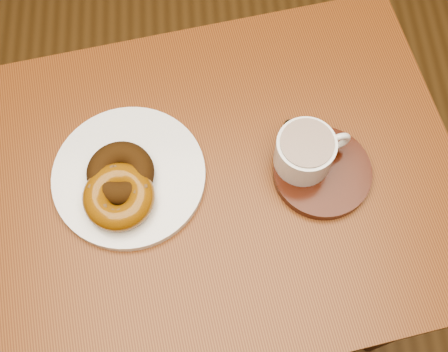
{
  "coord_description": "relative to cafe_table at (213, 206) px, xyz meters",
  "views": [
    {
      "loc": [
        -0.12,
        -0.09,
        1.62
      ],
      "look_at": [
        -0.1,
        0.25,
        0.79
      ],
      "focal_mm": 45.0,
      "sensor_mm": 36.0,
      "label": 1
    }
  ],
  "objects": [
    {
      "name": "cafe_table",
      "position": [
        0.0,
        0.0,
        0.0
      ],
      "size": [
        0.91,
        0.74,
        0.77
      ],
      "rotation": [
        0.0,
        0.0,
        0.17
      ],
      "color": "brown",
      "rests_on": "ground"
    },
    {
      "name": "donut_plate",
      "position": [
        -0.13,
        0.02,
        0.13
      ],
      "size": [
        0.28,
        0.28,
        0.02
      ],
      "primitive_type": "cylinder",
      "rotation": [
        0.0,
        0.0,
        0.11
      ],
      "color": "white",
      "rests_on": "cafe_table"
    },
    {
      "name": "coffee_cup",
      "position": [
        0.15,
        0.02,
        0.17
      ],
      "size": [
        0.12,
        0.09,
        0.07
      ],
      "rotation": [
        0.0,
        0.0,
        0.24
      ],
      "color": "white",
      "rests_on": "saucer"
    },
    {
      "name": "saucer",
      "position": [
        0.18,
        0.0,
        0.13
      ],
      "size": [
        0.19,
        0.19,
        0.02
      ],
      "primitive_type": "cylinder",
      "rotation": [
        0.0,
        0.0,
        0.2
      ],
      "color": "#361107",
      "rests_on": "cafe_table"
    },
    {
      "name": "donut_cinnamon",
      "position": [
        -0.14,
        0.01,
        0.16
      ],
      "size": [
        0.11,
        0.11,
        0.04
      ],
      "primitive_type": "torus",
      "rotation": [
        0.0,
        0.0,
        0.02
      ],
      "color": "#341D0A",
      "rests_on": "donut_plate"
    },
    {
      "name": "teaspoon",
      "position": [
        0.14,
        0.07,
        0.14
      ],
      "size": [
        0.02,
        0.09,
        0.01
      ],
      "rotation": [
        0.0,
        0.0,
        -0.04
      ],
      "color": "silver",
      "rests_on": "saucer"
    },
    {
      "name": "donut_caramel",
      "position": [
        -0.15,
        -0.03,
        0.16
      ],
      "size": [
        0.15,
        0.15,
        0.04
      ],
      "rotation": [
        0.0,
        0.0,
        0.37
      ],
      "color": "#86500E",
      "rests_on": "donut_plate"
    }
  ]
}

